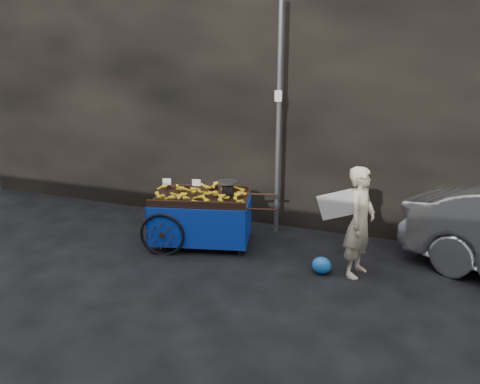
% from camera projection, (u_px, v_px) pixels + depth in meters
% --- Properties ---
extents(ground, '(80.00, 80.00, 0.00)m').
position_uv_depth(ground, '(234.00, 257.00, 7.36)').
color(ground, black).
rests_on(ground, ground).
extents(building_wall, '(13.50, 2.00, 5.00)m').
position_uv_depth(building_wall, '(303.00, 84.00, 8.82)').
color(building_wall, black).
rests_on(building_wall, ground).
extents(street_pole, '(0.12, 0.10, 4.00)m').
position_uv_depth(street_pole, '(279.00, 120.00, 7.83)').
color(street_pole, slate).
rests_on(street_pole, ground).
extents(banana_cart, '(2.32, 1.46, 1.17)m').
position_uv_depth(banana_cart, '(198.00, 202.00, 7.69)').
color(banana_cart, black).
rests_on(banana_cart, ground).
extents(vendor, '(0.86, 0.66, 1.61)m').
position_uv_depth(vendor, '(360.00, 222.00, 6.58)').
color(vendor, beige).
rests_on(vendor, ground).
extents(plastic_bag, '(0.28, 0.23, 0.26)m').
position_uv_depth(plastic_bag, '(322.00, 265.00, 6.79)').
color(plastic_bag, blue).
rests_on(plastic_bag, ground).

